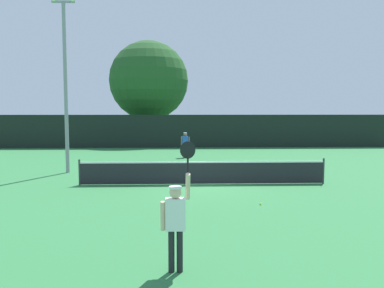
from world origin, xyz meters
The scene contains 10 objects.
ground_plane centered at (0.00, 0.00, 0.00)m, with size 120.00×120.00×0.00m, color #2D723D.
tennis_net centered at (0.00, 0.00, 0.51)m, with size 10.29×0.08×1.07m.
perimeter_fence centered at (0.00, 16.17, 1.35)m, with size 33.08×0.12×2.70m, color black.
player_serving centered at (-1.10, -9.02, 1.11)m, with size 0.67×0.40×2.52m.
player_receiving centered at (-0.53, 9.41, 0.99)m, with size 0.57×0.24×1.62m.
tennis_ball centered at (1.65, -3.72, 0.03)m, with size 0.07×0.07×0.07m, color #CCE033.
light_pole centered at (-6.50, 3.37, 4.84)m, with size 1.18×0.28×8.54m.
large_tree centered at (-3.67, 20.97, 5.78)m, with size 7.28×7.28×9.44m.
parked_car_near centered at (2.29, 21.33, 0.78)m, with size 1.92×4.21×1.69m.
parked_car_mid centered at (10.57, 22.99, 0.78)m, with size 2.05×4.27×1.69m.
Camera 1 is at (-1.08, -16.49, 3.12)m, focal length 37.41 mm.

